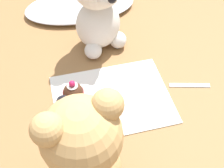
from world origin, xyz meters
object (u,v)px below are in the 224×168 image
teddy_bear_tan (83,155)px  cupcake_near_cream_bear (73,93)px  teaspoon (190,85)px  cupcake_near_tan_bear (107,102)px  teddy_bear_cream (98,6)px

teddy_bear_tan → cupcake_near_cream_bear: (0.01, 0.22, -0.10)m
cupcake_near_cream_bear → teaspoon: size_ratio=0.65×
cupcake_near_tan_bear → teaspoon: (0.22, 0.03, -0.03)m
teddy_bear_cream → teaspoon: (0.18, -0.21, -0.13)m
teddy_bear_cream → teddy_bear_tan: size_ratio=0.95×
cupcake_near_cream_bear → teaspoon: 0.29m
cupcake_near_tan_bear → teddy_bear_cream: bearing=81.9°
teddy_bear_tan → cupcake_near_tan_bear: size_ratio=3.73×
teddy_bear_cream → cupcake_near_cream_bear: bearing=-137.5°
teddy_bear_cream → cupcake_near_cream_bear: size_ratio=3.89×
teddy_bear_cream → teaspoon: 0.30m
cupcake_near_cream_bear → teaspoon: (0.29, -0.02, -0.03)m
teaspoon → cupcake_near_cream_bear: bearing=10.8°
teddy_bear_cream → teaspoon: size_ratio=2.53×
teddy_bear_cream → cupcake_near_cream_bear: teddy_bear_cream is taller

